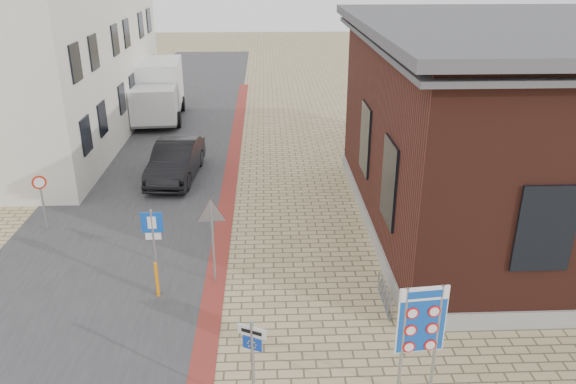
{
  "coord_description": "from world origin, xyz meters",
  "views": [
    {
      "loc": [
        -0.47,
        -10.44,
        8.68
      ],
      "look_at": [
        0.16,
        4.83,
        2.2
      ],
      "focal_mm": 35.0,
      "sensor_mm": 36.0,
      "label": 1
    }
  ],
  "objects_px": {
    "bollard": "(157,280)",
    "parking_sign": "(154,238)",
    "sedan": "(176,160)",
    "box_truck": "(158,91)",
    "border_sign": "(421,323)",
    "essen_sign": "(253,353)"
  },
  "relations": [
    {
      "from": "parking_sign",
      "to": "bollard",
      "type": "bearing_deg",
      "value": -90.35
    },
    {
      "from": "border_sign",
      "to": "bollard",
      "type": "xyz_separation_m",
      "value": [
        -6.0,
        4.3,
        -1.56
      ]
    },
    {
      "from": "essen_sign",
      "to": "bollard",
      "type": "bearing_deg",
      "value": 146.83
    },
    {
      "from": "box_truck",
      "to": "parking_sign",
      "type": "height_order",
      "value": "box_truck"
    },
    {
      "from": "parking_sign",
      "to": "border_sign",
      "type": "bearing_deg",
      "value": -36.77
    },
    {
      "from": "border_sign",
      "to": "parking_sign",
      "type": "relative_size",
      "value": 1.13
    },
    {
      "from": "essen_sign",
      "to": "bollard",
      "type": "relative_size",
      "value": 2.11
    },
    {
      "from": "box_truck",
      "to": "essen_sign",
      "type": "xyz_separation_m",
      "value": [
        5.71,
        -22.58,
        -0.19
      ]
    },
    {
      "from": "border_sign",
      "to": "parking_sign",
      "type": "xyz_separation_m",
      "value": [
        -6.0,
        4.43,
        -0.33
      ]
    },
    {
      "from": "border_sign",
      "to": "bollard",
      "type": "distance_m",
      "value": 7.54
    },
    {
      "from": "box_truck",
      "to": "essen_sign",
      "type": "bearing_deg",
      "value": -79.81
    },
    {
      "from": "box_truck",
      "to": "bollard",
      "type": "relative_size",
      "value": 5.91
    },
    {
      "from": "border_sign",
      "to": "essen_sign",
      "type": "height_order",
      "value": "border_sign"
    },
    {
      "from": "parking_sign",
      "to": "essen_sign",
      "type": "bearing_deg",
      "value": -58.97
    },
    {
      "from": "box_truck",
      "to": "border_sign",
      "type": "bearing_deg",
      "value": -72.25
    },
    {
      "from": "bollard",
      "to": "box_truck",
      "type": "bearing_deg",
      "value": 99.36
    },
    {
      "from": "bollard",
      "to": "parking_sign",
      "type": "bearing_deg",
      "value": 90.0
    },
    {
      "from": "box_truck",
      "to": "border_sign",
      "type": "relative_size",
      "value": 2.14
    },
    {
      "from": "sedan",
      "to": "parking_sign",
      "type": "xyz_separation_m",
      "value": [
        0.74,
        -8.82,
        0.97
      ]
    },
    {
      "from": "essen_sign",
      "to": "parking_sign",
      "type": "xyz_separation_m",
      "value": [
        -2.7,
        4.43,
        0.31
      ]
    },
    {
      "from": "sedan",
      "to": "bollard",
      "type": "xyz_separation_m",
      "value": [
        0.74,
        -8.94,
        -0.25
      ]
    },
    {
      "from": "border_sign",
      "to": "parking_sign",
      "type": "distance_m",
      "value": 7.46
    }
  ]
}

